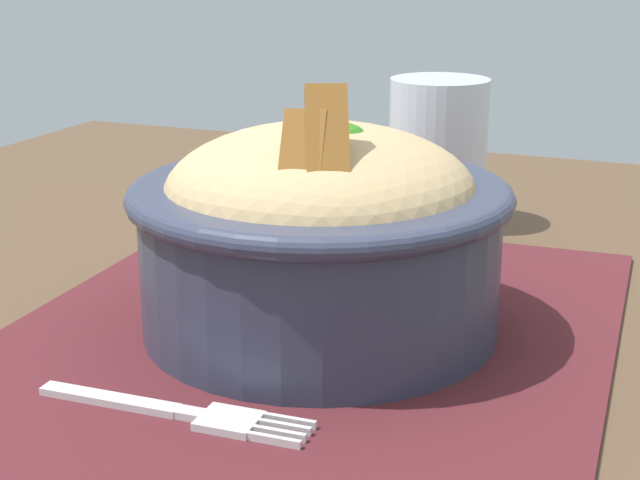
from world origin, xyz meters
name	(u,v)px	position (x,y,z in m)	size (l,w,h in m)	color
table	(236,473)	(0.00, 0.00, 0.67)	(1.07, 0.90, 0.74)	#4C3826
placemat	(299,344)	(-0.02, 0.03, 0.74)	(0.42, 0.31, 0.00)	#47191E
bowl	(320,228)	(-0.04, 0.03, 0.80)	(0.20, 0.20, 0.14)	#2D3347
fork	(184,413)	(0.07, 0.01, 0.74)	(0.02, 0.13, 0.00)	silver
drinking_glass	(437,163)	(-0.27, 0.03, 0.78)	(0.07, 0.07, 0.11)	silver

